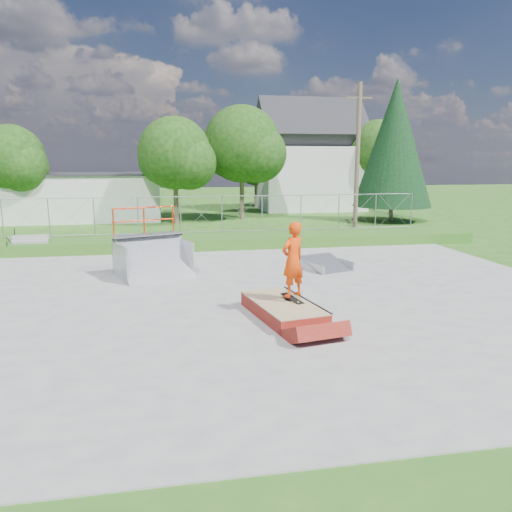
{
  "coord_description": "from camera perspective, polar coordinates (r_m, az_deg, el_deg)",
  "views": [
    {
      "loc": [
        -2.82,
        -13.69,
        4.04
      ],
      "look_at": [
        -0.04,
        1.17,
        1.1
      ],
      "focal_mm": 35.0,
      "sensor_mm": 36.0,
      "label": 1
    }
  ],
  "objects": [
    {
      "name": "flat_bank_ramp",
      "position": [
        18.64,
        8.06,
        -0.92
      ],
      "size": [
        1.91,
        1.97,
        0.45
      ],
      "primitive_type": null,
      "rotation": [
        0.0,
        0.0,
        0.36
      ],
      "color": "#A7AAAF",
      "rests_on": "concrete_pad"
    },
    {
      "name": "grind_box",
      "position": [
        13.01,
        3.1,
        -6.14
      ],
      "size": [
        1.83,
        2.99,
        0.41
      ],
      "rotation": [
        0.0,
        0.0,
        0.18
      ],
      "color": "maroon",
      "rests_on": "concrete_pad"
    },
    {
      "name": "skateboard",
      "position": [
        13.08,
        4.18,
        -4.91
      ],
      "size": [
        0.51,
        0.82,
        0.13
      ],
      "primitive_type": "cube",
      "rotation": [
        0.14,
        0.0,
        0.39
      ],
      "color": "black",
      "rests_on": "grind_box"
    },
    {
      "name": "skater",
      "position": [
        12.85,
        4.24,
        -0.73
      ],
      "size": [
        0.85,
        0.76,
        1.95
      ],
      "primitive_type": "imported",
      "rotation": [
        0.0,
        0.0,
        3.67
      ],
      "color": "#EF3F0A",
      "rests_on": "grind_box"
    },
    {
      "name": "tree_right_far",
      "position": [
        41.22,
        14.19,
        11.37
      ],
      "size": [
        5.1,
        4.8,
        7.12
      ],
      "color": "brown",
      "rests_on": "ground"
    },
    {
      "name": "tree_center",
      "position": [
        33.97,
        -1.11,
        12.36
      ],
      "size": [
        5.44,
        5.12,
        7.6
      ],
      "color": "brown",
      "rests_on": "ground"
    },
    {
      "name": "tree_back_mid",
      "position": [
        42.32,
        0.37,
        10.44
      ],
      "size": [
        4.08,
        3.84,
        5.7
      ],
      "color": "brown",
      "rests_on": "ground"
    },
    {
      "name": "utility_building_flat",
      "position": [
        36.15,
        -18.91,
        6.38
      ],
      "size": [
        10.0,
        6.0,
        3.0
      ],
      "primitive_type": "cube",
      "color": "silver",
      "rests_on": "ground"
    },
    {
      "name": "utility_pole",
      "position": [
        27.68,
        11.51,
        10.7
      ],
      "size": [
        0.24,
        0.24,
        8.0
      ],
      "primitive_type": "cylinder",
      "color": "brown",
      "rests_on": "ground"
    },
    {
      "name": "conifer_tree",
      "position": [
        34.09,
        15.55,
        12.3
      ],
      "size": [
        5.04,
        5.04,
        9.1
      ],
      "color": "brown",
      "rests_on": "ground"
    },
    {
      "name": "concrete_pad",
      "position": [
        14.54,
        1.02,
        -5.04
      ],
      "size": [
        20.0,
        16.0,
        0.04
      ],
      "primitive_type": "cube",
      "color": "gray",
      "rests_on": "ground"
    },
    {
      "name": "concrete_stairs",
      "position": [
        23.38,
        -24.5,
        1.05
      ],
      "size": [
        1.5,
        1.6,
        0.8
      ],
      "primitive_type": null,
      "color": "gray",
      "rests_on": "ground"
    },
    {
      "name": "tree_left_far",
      "position": [
        34.71,
        -25.92,
        9.74
      ],
      "size": [
        4.42,
        4.16,
        6.18
      ],
      "color": "brown",
      "rests_on": "ground"
    },
    {
      "name": "gable_house",
      "position": [
        41.41,
        6.11,
        10.65
      ],
      "size": [
        8.4,
        6.08,
        8.94
      ],
      "color": "silver",
      "rests_on": "ground"
    },
    {
      "name": "quarter_pipe",
      "position": [
        17.47,
        -11.59,
        1.37
      ],
      "size": [
        2.91,
        2.7,
        2.37
      ],
      "primitive_type": null,
      "rotation": [
        0.0,
        0.0,
        0.35
      ],
      "color": "#A7AAAF",
      "rests_on": "concrete_pad"
    },
    {
      "name": "tree_left_near",
      "position": [
        31.54,
        -8.81,
        11.23
      ],
      "size": [
        4.76,
        4.48,
        6.65
      ],
      "color": "brown",
      "rests_on": "ground"
    },
    {
      "name": "grass_berm",
      "position": [
        23.66,
        -3.6,
        1.76
      ],
      "size": [
        24.0,
        3.0,
        0.5
      ],
      "primitive_type": "cube",
      "color": "#2A5F1B",
      "rests_on": "ground"
    },
    {
      "name": "chain_link_fence",
      "position": [
        24.49,
        -3.92,
        4.79
      ],
      "size": [
        20.0,
        0.06,
        1.8
      ],
      "primitive_type": null,
      "color": "gray",
      "rests_on": "grass_berm"
    },
    {
      "name": "ground",
      "position": [
        14.55,
        1.02,
        -5.12
      ],
      "size": [
        120.0,
        120.0,
        0.0
      ],
      "primitive_type": "plane",
      "color": "#2A5F1B",
      "rests_on": "ground"
    }
  ]
}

